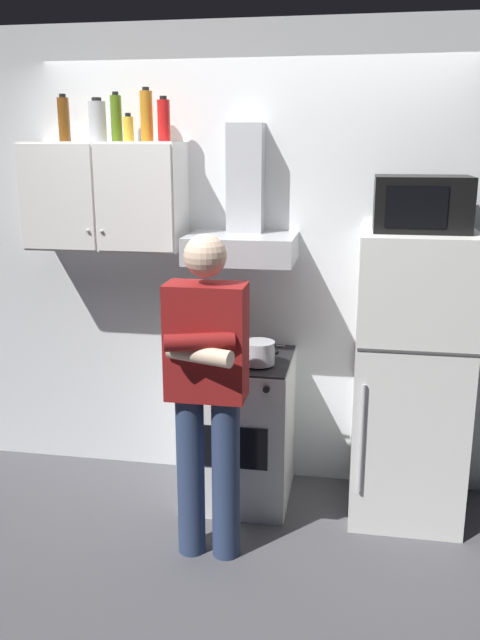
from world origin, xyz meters
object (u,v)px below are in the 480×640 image
Objects in this scene: cooking_pot at (259,353)px; bottle_spice_jar at (128,129)px; person_standing at (207,388)px; bottle_soda_red at (164,120)px; upper_cabinet at (105,196)px; bottle_liquor_amber at (147,116)px; bottle_canister_steel at (98,121)px; stove_oven at (239,428)px; bottle_beer_brown at (64,119)px; microwave at (422,204)px; refrigerator at (410,378)px; bottle_olive_oil at (116,118)px; range_hood at (243,225)px.

bottle_spice_jar is (-0.77, 0.23, 1.18)m from cooking_pot.
bottle_soda_red is (-0.39, 0.74, 1.26)m from person_standing.
upper_cabinet is 0.51m from bottle_liquor_amber.
person_standing is 6.96× the size of bottle_canister_steel.
bottle_spice_jar is at bearing 170.24° from stove_oven.
stove_oven is 3.39× the size of bottle_beer_brown.
cooking_pot is at bearing -14.73° from upper_cabinet.
bottle_canister_steel is (-1.77, 0.11, 0.42)m from microwave.
refrigerator is at bearing 0.04° from stove_oven.
bottle_olive_oil is at bearing 19.77° from bottle_canister_steel.
upper_cabinet is 0.55× the size of person_standing.
bottle_soda_red is (0.36, 0.01, 0.41)m from upper_cabinet.
cooking_pot is 0.96× the size of bottle_liquor_amber.
bottle_soda_red is (0.38, 0.01, 0.00)m from bottle_canister_steel.
bottle_olive_oil reaches higher than microwave.
bottle_beer_brown reaches higher than bottle_soda_red.
refrigerator is at bearing 31.23° from person_standing.
microwave is at bearing -4.86° from bottle_soda_red.
bottle_spice_jar is (-0.09, -0.05, -0.07)m from bottle_liquor_amber.
range_hood is at bearing 173.54° from microwave.
cooking_pot is 1.71m from bottle_beer_brown.
bottle_canister_steel reaches higher than range_hood.
bottle_liquor_amber is at bearing -1.84° from bottle_olive_oil.
microwave is at bearing -6.46° from range_hood.
upper_cabinet is 3.82× the size of bottle_canister_steel.
bottle_liquor_amber is 0.11m from bottle_soda_red.
person_standing is 1.65m from bottle_canister_steel.
bottle_spice_jar is (-1.59, 0.11, 1.32)m from refrigerator.
person_standing reaches higher than cooking_pot.
microwave is (0.95, -0.11, 0.14)m from range_hood.
bottle_canister_steel reaches higher than person_standing.
bottle_beer_brown is 0.39m from bottle_spice_jar.
bottle_beer_brown is at bearing -179.95° from bottle_soda_red.
bottle_spice_jar is (-0.64, -0.02, 0.52)m from range_hood.
bottle_beer_brown is 0.20m from bottle_canister_steel.
range_hood is 0.72m from cooking_pot.
bottle_spice_jar is at bearing -4.01° from bottle_beer_brown.
range_hood is at bearing 0.09° from upper_cabinet.
range_hood is 1.18m from bottle_beer_brown.
person_standing is at bearing -56.91° from bottle_liquor_amber.
upper_cabinet is 0.40m from bottle_spice_jar.
upper_cabinet is at bearing -172.27° from bottle_liquor_amber.
bottle_olive_oil reaches higher than stove_oven.
upper_cabinet is at bearing 174.52° from bottle_spice_jar.
range_hood is 2.91× the size of bottle_beer_brown.
range_hood reaches higher than refrigerator.
bottle_beer_brown is at bearing 178.01° from bottle_canister_steel.
bottle_olive_oil is at bearing 175.02° from microwave.
upper_cabinet is 0.48m from bottle_beer_brown.
upper_cabinet is 1.03× the size of stove_oven.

